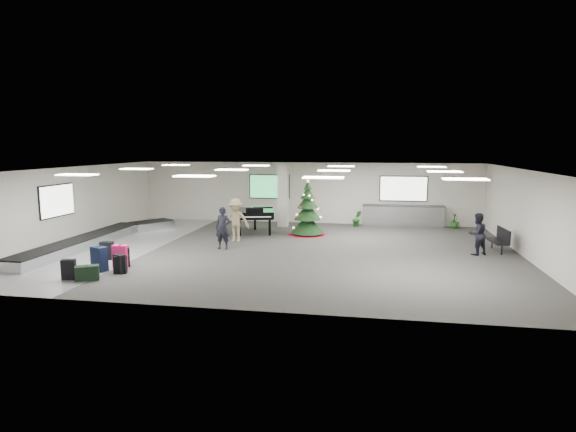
% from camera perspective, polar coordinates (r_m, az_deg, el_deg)
% --- Properties ---
extents(ground, '(18.00, 18.00, 0.00)m').
position_cam_1_polar(ground, '(18.93, -0.70, -4.09)').
color(ground, '#393834').
rests_on(ground, ground).
extents(room_envelope, '(18.02, 14.02, 3.21)m').
position_cam_1_polar(room_envelope, '(19.30, -1.46, 3.15)').
color(room_envelope, beige).
rests_on(room_envelope, ground).
extents(baggage_carousel, '(2.28, 9.71, 0.43)m').
position_cam_1_polar(baggage_carousel, '(21.66, -21.61, -2.52)').
color(baggage_carousel, silver).
rests_on(baggage_carousel, ground).
extents(service_counter, '(4.05, 0.65, 1.08)m').
position_cam_1_polar(service_counter, '(25.12, 13.46, 0.04)').
color(service_counter, silver).
rests_on(service_counter, ground).
extents(suitcase_0, '(0.45, 0.33, 0.65)m').
position_cam_1_polar(suitcase_0, '(16.26, -24.55, -5.79)').
color(suitcase_0, black).
rests_on(suitcase_0, ground).
extents(suitcase_1, '(0.44, 0.36, 0.63)m').
position_cam_1_polar(suitcase_1, '(16.47, -19.34, -5.37)').
color(suitcase_1, black).
rests_on(suitcase_1, ground).
extents(pink_suitcase, '(0.51, 0.32, 0.79)m').
position_cam_1_polar(pink_suitcase, '(17.21, -19.22, -4.52)').
color(pink_suitcase, '#FB206A').
rests_on(pink_suitcase, ground).
extents(suitcase_3, '(0.50, 0.43, 0.68)m').
position_cam_1_polar(suitcase_3, '(17.26, -18.97, -4.66)').
color(suitcase_3, black).
rests_on(suitcase_3, ground).
extents(navy_suitcase, '(0.60, 0.49, 0.83)m').
position_cam_1_polar(navy_suitcase, '(16.94, -21.46, -4.76)').
color(navy_suitcase, black).
rests_on(navy_suitcase, ground).
extents(green_duffel, '(0.76, 0.62, 0.48)m').
position_cam_1_polar(green_duffel, '(15.99, -22.69, -6.24)').
color(green_duffel, black).
rests_on(green_duffel, ground).
extents(suitcase_7, '(0.43, 0.29, 0.59)m').
position_cam_1_polar(suitcase_7, '(16.44, -19.27, -5.46)').
color(suitcase_7, black).
rests_on(suitcase_7, ground).
extents(suitcase_8, '(0.45, 0.27, 0.67)m').
position_cam_1_polar(suitcase_8, '(18.56, -20.66, -3.85)').
color(suitcase_8, black).
rests_on(suitcase_8, ground).
extents(christmas_tree, '(1.83, 1.83, 2.61)m').
position_cam_1_polar(christmas_tree, '(22.06, 2.35, 0.04)').
color(christmas_tree, maroon).
rests_on(christmas_tree, ground).
extents(grand_piano, '(2.18, 2.58, 1.28)m').
position_cam_1_polar(grand_piano, '(22.61, -3.96, 0.29)').
color(grand_piano, black).
rests_on(grand_piano, ground).
extents(bench, '(0.59, 1.49, 0.92)m').
position_cam_1_polar(bench, '(20.33, 23.83, -2.45)').
color(bench, black).
rests_on(bench, ground).
extents(traveler_a, '(0.63, 0.43, 1.68)m').
position_cam_1_polar(traveler_a, '(19.21, -7.73, -1.43)').
color(traveler_a, black).
rests_on(traveler_a, ground).
extents(traveler_b, '(1.20, 0.71, 1.84)m').
position_cam_1_polar(traveler_b, '(20.62, -6.24, -0.51)').
color(traveler_b, '#99845F').
rests_on(traveler_b, ground).
extents(traveler_bench, '(0.97, 0.91, 1.59)m').
position_cam_1_polar(traveler_bench, '(19.35, 21.51, -2.00)').
color(traveler_bench, black).
rests_on(traveler_bench, ground).
extents(potted_plant_left, '(0.56, 0.51, 0.84)m').
position_cam_1_polar(potted_plant_left, '(24.56, 8.17, -0.30)').
color(potted_plant_left, '#154316').
rests_on(potted_plant_left, ground).
extents(potted_plant_right, '(0.50, 0.50, 0.77)m').
position_cam_1_polar(potted_plant_right, '(25.26, 19.13, -0.52)').
color(potted_plant_right, '#154316').
rests_on(potted_plant_right, ground).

